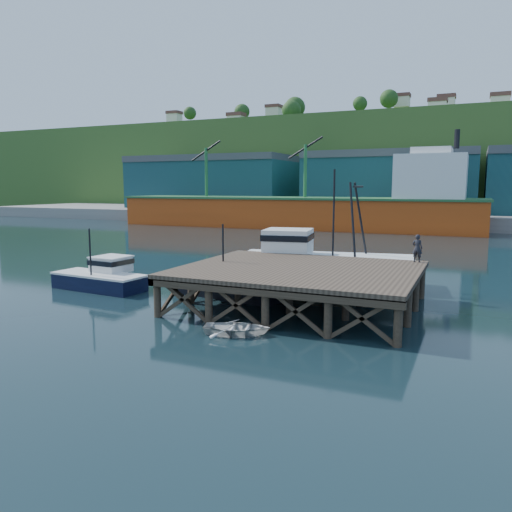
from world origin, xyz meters
The scene contains 12 objects.
ground centered at (0.00, 0.00, 0.00)m, with size 300.00×300.00×0.00m, color black.
wharf centered at (5.50, -0.19, 1.94)m, with size 12.00×10.00×2.62m.
far_quay centered at (0.00, 70.00, 1.00)m, with size 160.00×40.00×2.00m, color gray.
warehouse_left centered at (-35.00, 65.00, 6.50)m, with size 32.00×16.00×9.00m, color #174A4C.
warehouse_mid centered at (0.00, 65.00, 6.50)m, with size 28.00×16.00×9.00m, color #174A4C.
cargo_ship centered at (-8.46, 48.00, 3.31)m, with size 55.50×10.00×13.75m.
hillside centered at (0.00, 100.00, 11.00)m, with size 220.00×50.00×22.00m, color #2D511E.
boat_navy centered at (-7.27, -0.44, 0.77)m, with size 6.27×3.54×3.82m.
boat_black centered at (0.97, 1.24, 0.78)m, with size 7.16×5.95×4.24m.
trawler centered at (4.78, 6.50, 1.52)m, with size 11.51×5.57×7.39m.
dinghy centered at (4.63, -5.80, 0.30)m, with size 2.06×2.88×0.60m, color silver.
dockworker centered at (10.90, 4.40, 2.90)m, with size 0.57×0.37×1.56m, color black.
Camera 1 is at (13.75, -24.51, 6.36)m, focal length 35.00 mm.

